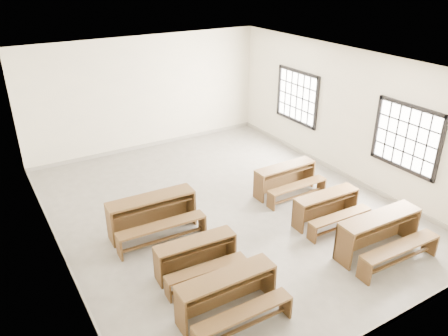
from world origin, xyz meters
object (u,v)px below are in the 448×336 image
desk_set_4 (327,206)px  desk_set_5 (286,177)px  desk_set_0 (228,293)px  desk_set_3 (380,232)px  desk_set_1 (197,255)px  desk_set_2 (153,213)px

desk_set_4 → desk_set_5: size_ratio=0.96×
desk_set_0 → desk_set_3: desk_set_3 is taller
desk_set_4 → desk_set_0: bearing=-157.3°
desk_set_5 → desk_set_3: bearing=-90.2°
desk_set_1 → desk_set_2: size_ratio=0.83×
desk_set_2 → desk_set_5: (3.33, -0.06, -0.06)m
desk_set_5 → desk_set_2: bearing=178.4°
desk_set_3 → desk_set_4: (-0.10, 1.30, -0.07)m
desk_set_1 → desk_set_2: desk_set_2 is taller
desk_set_1 → desk_set_4: size_ratio=1.00×
desk_set_1 → desk_set_3: (3.19, -1.25, 0.08)m
desk_set_2 → desk_set_5: desk_set_2 is taller
desk_set_0 → desk_set_5: bearing=40.2°
desk_set_3 → desk_set_5: desk_set_3 is taller
desk_set_1 → desk_set_4: 3.10m
desk_set_0 → desk_set_1: desk_set_0 is taller
desk_set_1 → desk_set_5: bearing=28.7°
desk_set_1 → desk_set_5: size_ratio=0.96×
desk_set_2 → desk_set_3: desk_set_2 is taller
desk_set_3 → desk_set_5: bearing=92.4°
desk_set_1 → desk_set_5: desk_set_5 is taller
desk_set_1 → desk_set_3: 3.43m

